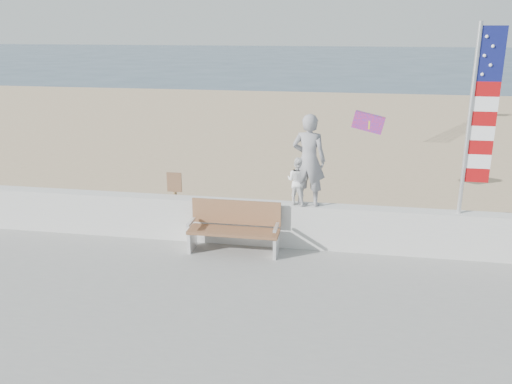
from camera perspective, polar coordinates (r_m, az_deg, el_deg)
ground at (r=9.63m, az=-3.07°, el=-10.82°), size 220.00×220.00×0.00m
sand at (r=17.95m, az=3.33°, el=2.78°), size 90.00×40.00×0.08m
seawall at (r=11.15m, az=-0.84°, el=-3.18°), size 30.00×0.35×0.90m
adult at (r=10.60m, az=5.58°, el=3.35°), size 0.73×0.55×1.82m
child at (r=10.73m, az=4.43°, el=1.17°), size 0.57×0.51×0.96m
bench at (r=10.75m, az=-2.28°, el=-3.66°), size 1.80×0.57×1.00m
flag at (r=10.62m, az=22.30°, el=7.69°), size 0.50×0.08×3.50m
parafoil_kite at (r=14.26m, az=11.85°, el=7.15°), size 0.87×0.31×0.58m
sign at (r=11.69m, az=-8.50°, el=-0.77°), size 0.32×0.07×1.46m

